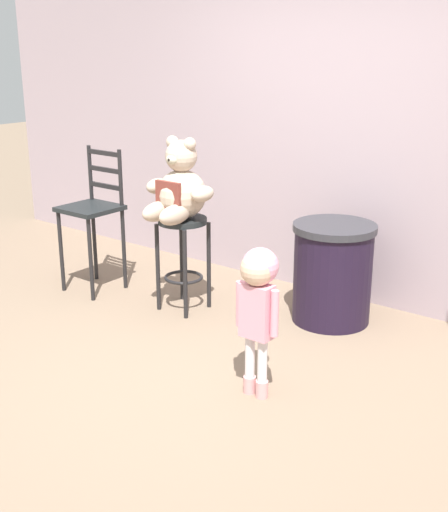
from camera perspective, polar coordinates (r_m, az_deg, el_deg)
The scene contains 7 objects.
ground_plane at distance 4.17m, azimuth -4.41°, elevation -9.99°, with size 24.00×24.00×0.00m, color #7E6854.
building_wall at distance 5.30m, azimuth 10.12°, elevation 17.05°, with size 7.54×0.30×3.79m, color #A59199.
bar_stool_with_teddy at distance 4.96m, azimuth -3.52°, elevation 0.93°, with size 0.36×0.36×0.71m.
teddy_bear at distance 4.83m, azimuth -3.84°, elevation 5.71°, with size 0.56×0.50×0.59m.
child_walking at distance 3.67m, azimuth 2.93°, elevation -2.97°, with size 0.28×0.22×0.88m.
trash_bin at distance 4.84m, azimuth 9.25°, elevation -1.41°, with size 0.59×0.59×0.73m.
bar_chair_empty at distance 5.44m, azimuth -11.10°, elevation 3.62°, with size 0.42×0.42×1.14m.
Camera 1 is at (2.50, -2.71, 1.94)m, focal length 46.83 mm.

